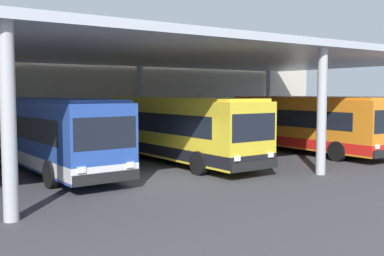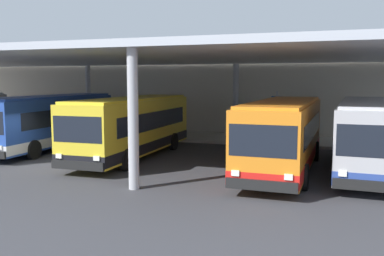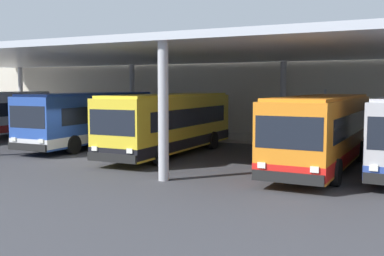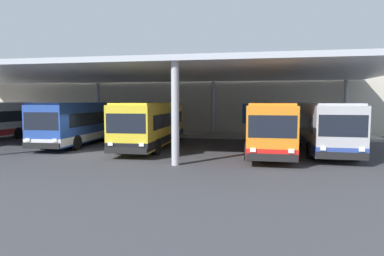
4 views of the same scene
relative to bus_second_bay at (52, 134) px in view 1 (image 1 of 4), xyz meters
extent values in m
plane|color=#3D3D42|center=(2.88, -4.39, -1.66)|extent=(200.00, 200.00, 0.00)
cube|color=#A39E93|center=(2.88, 7.36, -1.57)|extent=(42.00, 4.50, 0.18)
cube|color=beige|center=(2.88, 10.61, 2.04)|extent=(48.00, 1.60, 7.39)
cube|color=silver|center=(2.88, 1.11, 3.74)|extent=(40.00, 17.00, 0.30)
cylinder|color=#B2B2B7|center=(-3.29, -6.89, 0.97)|extent=(0.40, 0.40, 5.25)
cylinder|color=#B2B2B7|center=(9.05, -6.89, 0.97)|extent=(0.40, 0.40, 5.25)
cylinder|color=#B2B2B7|center=(9.05, 9.11, 0.97)|extent=(0.40, 0.40, 5.25)
cylinder|color=#B2B2B7|center=(21.38, 9.11, 0.97)|extent=(0.40, 0.40, 5.25)
cube|color=#284CA8|center=(0.00, 0.00, 0.04)|extent=(2.87, 10.48, 2.70)
cube|color=silver|center=(0.00, 0.00, -0.96)|extent=(2.89, 10.50, 0.50)
cube|color=black|center=(-0.01, 0.15, 0.34)|extent=(2.84, 8.61, 0.90)
cube|color=black|center=(0.18, -5.15, 0.39)|extent=(2.30, 0.20, 1.10)
cube|color=black|center=(0.19, -5.24, -1.11)|extent=(2.45, 0.25, 0.36)
cube|color=#2A50B0|center=(0.00, 0.00, 1.45)|extent=(2.65, 10.06, 0.12)
cube|color=yellow|center=(0.18, -5.12, 1.21)|extent=(1.75, 0.18, 0.28)
cube|color=white|center=(-0.71, -5.26, -0.76)|extent=(0.28, 0.09, 0.20)
cube|color=white|center=(1.08, -5.20, -0.76)|extent=(0.28, 0.09, 0.20)
cylinder|color=black|center=(-1.11, -3.27, -1.16)|extent=(0.32, 1.01, 1.00)
cylinder|color=black|center=(1.34, -3.18, -1.16)|extent=(0.32, 1.01, 1.00)
cylinder|color=black|center=(-1.33, 2.81, -1.16)|extent=(0.32, 1.01, 1.00)
cylinder|color=black|center=(1.12, 2.90, -1.16)|extent=(0.32, 1.01, 1.00)
cube|color=yellow|center=(5.90, -0.90, 0.04)|extent=(2.78, 10.46, 2.70)
cube|color=black|center=(5.90, -0.90, -0.96)|extent=(2.80, 10.48, 0.50)
cube|color=black|center=(5.90, -0.75, 0.34)|extent=(2.77, 8.59, 0.90)
cube|color=black|center=(6.04, -6.04, 0.39)|extent=(2.30, 0.18, 1.10)
cube|color=black|center=(6.04, -6.13, -1.11)|extent=(2.45, 0.23, 0.36)
cube|color=yellow|center=(5.90, -0.90, 1.45)|extent=(2.57, 10.04, 0.12)
cube|color=yellow|center=(6.04, -6.01, 1.21)|extent=(1.75, 0.17, 0.28)
cube|color=white|center=(5.14, -6.15, -0.76)|extent=(0.28, 0.09, 0.20)
cube|color=white|center=(6.94, -6.10, -0.76)|extent=(0.28, 0.09, 0.20)
cylinder|color=black|center=(4.77, -4.15, -1.16)|extent=(0.31, 1.01, 1.00)
cylinder|color=black|center=(7.21, -4.09, -1.16)|extent=(0.31, 1.01, 1.00)
cylinder|color=black|center=(4.60, 1.93, -1.16)|extent=(0.31, 1.01, 1.00)
cylinder|color=black|center=(7.05, 2.00, -1.16)|extent=(0.31, 1.01, 1.00)
cube|color=orange|center=(13.89, -1.70, 0.04)|extent=(2.58, 10.42, 2.70)
cube|color=red|center=(13.89, -1.70, -0.96)|extent=(2.60, 10.44, 0.50)
cube|color=black|center=(13.89, -1.55, 0.34)|extent=(2.61, 8.55, 0.90)
cube|color=orange|center=(13.89, -1.70, 1.45)|extent=(2.38, 10.00, 0.12)
cube|color=white|center=(12.95, -6.93, -0.76)|extent=(0.28, 0.08, 0.20)
cylinder|color=black|center=(12.64, -4.92, -1.16)|extent=(0.29, 1.00, 1.00)
cylinder|color=black|center=(15.09, -4.94, -1.16)|extent=(0.29, 1.00, 1.00)
cylinder|color=black|center=(12.69, 1.17, -1.16)|extent=(0.29, 1.00, 1.00)
cylinder|color=black|center=(15.14, 1.15, -1.16)|extent=(0.29, 1.00, 1.00)
cube|color=#B7B7BC|center=(17.47, -0.57, 0.04)|extent=(2.79, 10.47, 2.70)
cube|color=#2D4799|center=(17.47, -0.57, -0.96)|extent=(2.81, 10.49, 0.50)
cube|color=black|center=(17.48, -0.42, 0.34)|extent=(2.78, 8.60, 0.90)
cube|color=silver|center=(17.47, -0.57, 1.45)|extent=(2.58, 10.04, 0.12)
cylinder|color=black|center=(16.16, -3.76, -1.16)|extent=(0.31, 1.01, 1.00)
cylinder|color=black|center=(16.33, 2.32, -1.16)|extent=(0.31, 1.01, 1.00)
cylinder|color=black|center=(18.78, 2.26, -1.16)|extent=(0.31, 1.01, 1.00)
cube|color=#383D47|center=(3.92, 7.36, -1.03)|extent=(1.80, 0.44, 0.08)
cube|color=#383D47|center=(3.92, 7.56, -0.78)|extent=(1.80, 0.06, 0.44)
cube|color=#2D2D33|center=(3.22, 7.36, -1.25)|extent=(0.10, 0.36, 0.45)
cube|color=#2D2D33|center=(4.62, 7.36, -1.25)|extent=(0.10, 0.36, 0.45)
cylinder|color=#33383D|center=(1.72, 7.27, -1.03)|extent=(0.48, 0.48, 0.90)
cylinder|color=black|center=(1.72, 7.27, -0.54)|extent=(0.52, 0.52, 0.08)
cylinder|color=#B2B2B7|center=(12.36, 6.56, 0.12)|extent=(0.12, 0.12, 3.20)
cube|color=#285199|center=(12.36, 6.54, 0.51)|extent=(0.70, 0.04, 1.80)
camera|label=1|loc=(-6.04, -19.45, 1.76)|focal=42.73mm
camera|label=2|loc=(16.35, -21.00, 2.42)|focal=39.98mm
camera|label=3|loc=(18.01, -22.06, 1.97)|focal=43.71mm
camera|label=4|loc=(12.88, -22.76, 1.62)|focal=30.09mm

